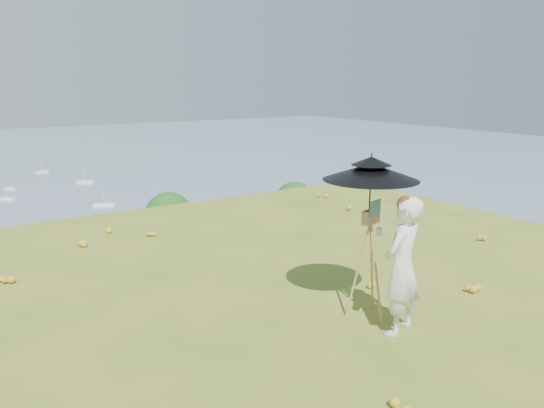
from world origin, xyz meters
TOP-DOWN VIEW (x-y plane):
  - ground at (0.00, 0.00)m, footprint 14.00×14.00m
  - slope_trees at (0.00, 35.00)m, footprint 110.00×50.00m
  - wildflowers at (0.00, 0.25)m, footprint 10.00×10.50m
  - painter at (0.18, -1.62)m, footprint 0.78×0.64m
  - field_easel at (0.18, -1.01)m, footprint 0.81×0.81m
  - sun_umbrella at (0.18, -0.98)m, footprint 1.62×1.62m
  - painter_cap at (0.18, -1.62)m, footprint 0.28×0.30m

SIDE VIEW (x-z plane):
  - slope_trees at x=0.00m, z-range -18.00..-12.00m
  - ground at x=0.00m, z-range 0.00..0.00m
  - wildflowers at x=0.00m, z-range 0.00..0.12m
  - field_easel at x=0.18m, z-range 0.00..1.69m
  - painter at x=0.18m, z-range 0.00..1.85m
  - painter_cap at x=0.18m, z-range 1.75..1.85m
  - sun_umbrella at x=0.18m, z-range 1.39..2.32m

